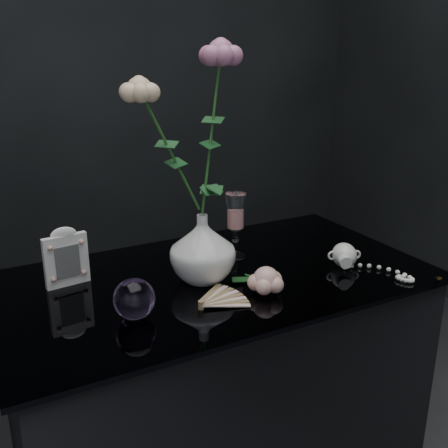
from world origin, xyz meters
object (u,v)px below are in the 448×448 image
loose_rose (266,280)px  pearl_jar (344,254)px  paperweight (134,299)px  wine_glass (235,226)px  vase (203,248)px  picture_frame (66,256)px

loose_rose → pearl_jar: bearing=-1.4°
paperweight → loose_rose: size_ratio=0.47×
paperweight → wine_glass: bearing=29.2°
loose_rose → pearl_jar: (0.26, 0.04, 0.00)m
wine_glass → loose_rose: wine_glass is taller
vase → paperweight: (-0.21, -0.10, -0.04)m
picture_frame → pearl_jar: 0.69m
picture_frame → loose_rose: bearing=-40.1°
paperweight → loose_rose: bearing=-5.4°
picture_frame → pearl_jar: bearing=-25.4°
vase → pearl_jar: 0.37m
vase → paperweight: 0.23m
picture_frame → paperweight: size_ratio=1.66×
paperweight → pearl_jar: size_ratio=0.39×
paperweight → pearl_jar: bearing=0.9°
picture_frame → loose_rose: size_ratio=0.78×
vase → loose_rose: bearing=-53.5°
wine_glass → loose_rose: 0.23m
vase → wine_glass: wine_glass is taller
picture_frame → pearl_jar: size_ratio=0.65×
vase → wine_glass: size_ratio=0.93×
vase → picture_frame: 0.32m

